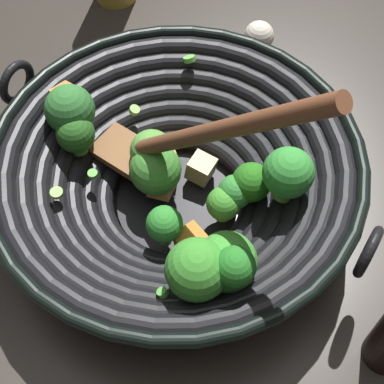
{
  "coord_description": "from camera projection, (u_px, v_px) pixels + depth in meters",
  "views": [
    {
      "loc": [
        -0.32,
        0.16,
        0.58
      ],
      "look_at": [
        -0.01,
        -0.02,
        0.03
      ],
      "focal_mm": 54.39,
      "sensor_mm": 36.0,
      "label": 1
    }
  ],
  "objects": [
    {
      "name": "garlic_bulb",
      "position": [
        259.0,
        36.0,
        0.81
      ],
      "size": [
        0.04,
        0.04,
        0.04
      ],
      "primitive_type": "sphere",
      "color": "silver",
      "rests_on": "ground"
    },
    {
      "name": "wok",
      "position": [
        177.0,
        176.0,
        0.63
      ],
      "size": [
        0.4,
        0.4,
        0.29
      ],
      "color": "black",
      "rests_on": "ground"
    },
    {
      "name": "ground_plane",
      "position": [
        178.0,
        207.0,
        0.68
      ],
      "size": [
        4.0,
        4.0,
        0.0
      ],
      "primitive_type": "plane",
      "color": "#332D28"
    }
  ]
}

